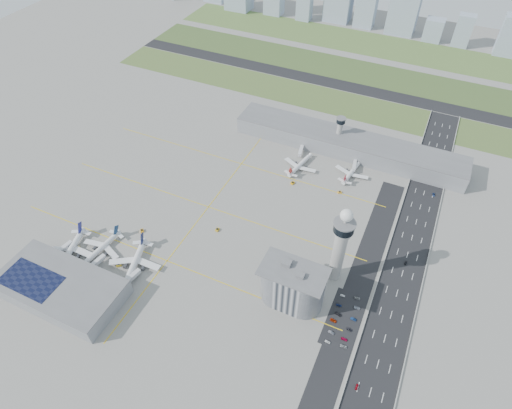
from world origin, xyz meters
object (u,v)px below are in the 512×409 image
at_px(car_lot_1, 331,332).
at_px(car_lot_7, 344,339).
at_px(airplane_far_b, 352,170).
at_px(car_lot_10, 357,308).
at_px(airplane_near_a, 68,250).
at_px(car_hw_2, 434,195).
at_px(tug_1, 119,265).
at_px(tug_4, 293,183).
at_px(car_lot_4, 339,305).
at_px(car_lot_6, 344,346).
at_px(tug_0, 78,248).
at_px(car_lot_9, 353,319).
at_px(airplane_near_b, 100,247).
at_px(car_hw_4, 427,150).
at_px(car_lot_5, 343,296).
at_px(car_hw_1, 406,263).
at_px(airplane_near_c, 133,262).
at_px(jet_bridge_near_2, 125,285).
at_px(car_lot_11, 357,298).
at_px(control_tower, 341,243).
at_px(jet_bridge_far_0, 302,147).
at_px(car_hw_0, 357,387).
at_px(tug_5, 340,192).
at_px(airplane_far_a, 300,163).
at_px(secondary_tower, 339,130).
at_px(jet_bridge_near_1, 89,270).
at_px(tug_3, 217,230).
at_px(car_lot_3, 338,314).
at_px(jet_bridge_near_0, 56,255).
at_px(car_lot_8, 349,329).
at_px(car_lot_0, 328,342).

relative_size(car_lot_1, car_lot_7, 0.97).
xyz_separation_m(airplane_far_b, car_lot_10, (40.23, -128.42, -4.50)).
bearing_deg(airplane_near_a, car_hw_2, 112.12).
bearing_deg(tug_1, tug_4, 103.31).
height_order(car_lot_4, car_lot_6, car_lot_4).
xyz_separation_m(tug_0, car_lot_7, (198.11, 12.59, -0.23)).
height_order(airplane_near_a, car_lot_9, airplane_near_a).
xyz_separation_m(airplane_near_b, car_hw_4, (195.64, 222.62, -4.81)).
bearing_deg(car_lot_5, tug_4, 34.35).
distance_m(airplane_near_b, car_hw_1, 219.49).
bearing_deg(airplane_near_c, car_lot_10, 85.81).
bearing_deg(jet_bridge_near_2, tug_4, -13.81).
bearing_deg(car_lot_7, car_lot_11, 2.30).
xyz_separation_m(car_lot_6, car_lot_9, (0.43, 20.49, 0.04)).
bearing_deg(car_lot_9, control_tower, 38.70).
relative_size(jet_bridge_far_0, car_hw_0, 3.86).
bearing_deg(car_hw_2, airplane_far_b, 174.32).
relative_size(tug_5, car_hw_4, 0.91).
bearing_deg(car_lot_1, airplane_far_a, 33.58).
bearing_deg(tug_0, secondary_tower, 59.62).
bearing_deg(car_lot_4, jet_bridge_near_1, 101.64).
height_order(jet_bridge_near_1, tug_4, jet_bridge_near_1).
relative_size(secondary_tower, car_lot_6, 7.42).
bearing_deg(car_lot_4, airplane_far_a, 26.66).
bearing_deg(tug_3, car_lot_3, -15.29).
relative_size(tug_4, car_hw_2, 0.83).
bearing_deg(control_tower, airplane_near_a, -160.52).
bearing_deg(car_lot_3, car_lot_4, 25.38).
height_order(car_lot_9, car_hw_0, car_lot_9).
relative_size(jet_bridge_near_0, car_lot_6, 3.25).
bearing_deg(airplane_near_c, airplane_far_a, 139.58).
bearing_deg(car_lot_11, airplane_near_c, 97.72).
xyz_separation_m(car_lot_1, car_lot_10, (9.86, 23.80, -0.08)).
xyz_separation_m(car_hw_0, car_hw_2, (15.24, 181.21, -0.07)).
height_order(airplane_far_a, car_lot_4, airplane_far_a).
height_order(control_tower, jet_bridge_near_1, control_tower).
bearing_deg(car_lot_10, car_lot_1, 153.35).
distance_m(airplane_far_b, jet_bridge_near_1, 224.94).
height_order(car_lot_3, car_hw_1, car_lot_3).
relative_size(airplane_near_a, tug_5, 14.76).
relative_size(jet_bridge_near_1, jet_bridge_far_0, 1.00).
bearing_deg(airplane_near_a, tug_4, 124.53).
bearing_deg(jet_bridge_far_0, car_lot_3, 18.35).
xyz_separation_m(secondary_tower, airplane_near_a, (-136.03, -204.99, -12.55)).
distance_m(jet_bridge_near_0, car_lot_8, 209.14).
bearing_deg(car_lot_9, secondary_tower, 20.97).
relative_size(control_tower, car_lot_6, 14.99).
distance_m(jet_bridge_near_0, jet_bridge_near_2, 60.00).
bearing_deg(secondary_tower, car_hw_2, -17.60).
bearing_deg(car_lot_0, car_hw_0, -125.55).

